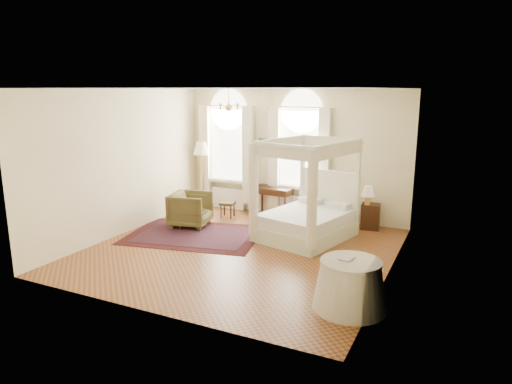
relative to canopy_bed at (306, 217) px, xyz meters
The scene contains 18 objects.
ground 1.72m from the canopy_bed, 125.18° to the right, with size 6.00×6.00×0.00m, color brown.
room_walls 2.21m from the canopy_bed, 125.18° to the right, with size 6.00×6.00×6.00m.
window_left 3.38m from the canopy_bed, 151.76° to the left, with size 1.62×0.27×3.29m.
window_right 1.97m from the canopy_bed, 116.04° to the left, with size 1.62×0.27×3.29m.
chandelier 3.03m from the canopy_bed, behind, with size 0.51×0.45×0.50m.
wall_pictures 2.30m from the canopy_bed, 117.87° to the left, with size 2.54×0.03×0.39m.
canopy_bed is the anchor object (origin of this frame).
nightstand 1.80m from the canopy_bed, 49.36° to the left, with size 0.43×0.39×0.61m, color #3B1C10.
nightstand_lamp 1.72m from the canopy_bed, 48.91° to the left, with size 0.31×0.31×0.45m.
writing_desk 1.94m from the canopy_bed, 135.56° to the left, with size 1.10×0.64×0.79m.
laptop 2.12m from the canopy_bed, 139.75° to the left, with size 0.33×0.21×0.03m, color black.
stool 2.54m from the canopy_bed, 162.77° to the left, with size 0.42×0.42×0.41m.
armchair 2.88m from the canopy_bed, behind, with size 0.89×0.92×0.84m, color #4D4421.
coffee_table 2.72m from the canopy_bed, 169.17° to the right, with size 0.68×0.53×0.42m.
floor_lamp 3.96m from the canopy_bed, 159.12° to the left, with size 0.48×0.48×1.87m.
oriental_rug 2.59m from the canopy_bed, 159.14° to the right, with size 3.36×2.71×0.01m.
side_table 3.40m from the canopy_bed, 58.95° to the right, with size 1.13×1.13×0.77m.
book 3.28m from the canopy_bed, 61.02° to the right, with size 0.18×0.24×0.02m, color black.
Camera 1 is at (4.21, -7.99, 3.28)m, focal length 32.00 mm.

